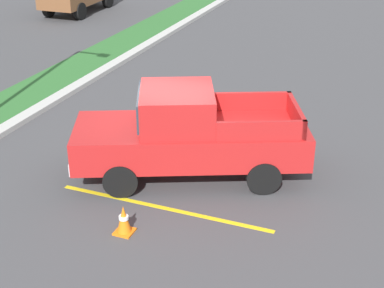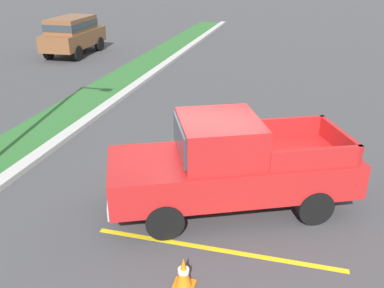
% 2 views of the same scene
% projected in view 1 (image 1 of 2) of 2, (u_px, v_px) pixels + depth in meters
% --- Properties ---
extents(ground_plane, '(120.00, 120.00, 0.00)m').
position_uv_depth(ground_plane, '(171.00, 167.00, 13.69)').
color(ground_plane, '#424244').
extents(parking_line_near, '(0.12, 4.80, 0.01)m').
position_uv_depth(parking_line_near, '(163.00, 208.00, 12.04)').
color(parking_line_near, yellow).
rests_on(parking_line_near, ground).
extents(parking_line_far, '(0.12, 4.80, 0.01)m').
position_uv_depth(parking_line_far, '(213.00, 148.00, 14.63)').
color(parking_line_far, yellow).
rests_on(parking_line_far, ground).
extents(curb_strip, '(56.00, 0.40, 0.15)m').
position_uv_depth(curb_strip, '(0.00, 132.00, 15.34)').
color(curb_strip, '#B2B2AD').
rests_on(curb_strip, ground).
extents(pickup_truck_main, '(3.86, 5.53, 2.10)m').
position_uv_depth(pickup_truck_main, '(188.00, 134.00, 12.88)').
color(pickup_truck_main, black).
rests_on(pickup_truck_main, ground).
extents(traffic_cone, '(0.36, 0.36, 0.60)m').
position_uv_depth(traffic_cone, '(124.00, 220.00, 11.10)').
color(traffic_cone, orange).
rests_on(traffic_cone, ground).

